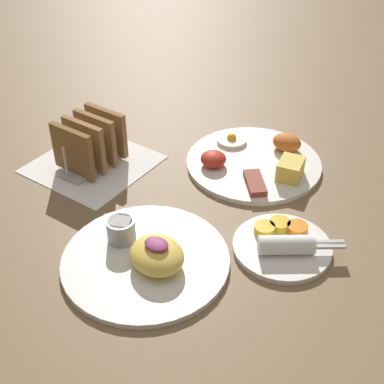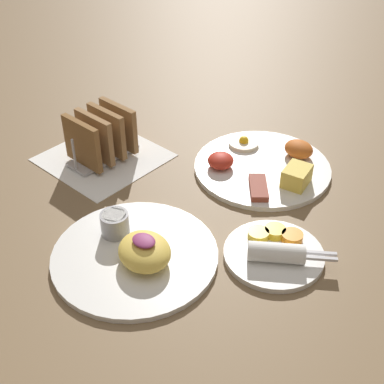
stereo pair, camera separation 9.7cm
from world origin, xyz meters
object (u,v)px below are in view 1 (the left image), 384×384
Objects in this scene: plate_breakfast at (256,161)px; plate_foreground at (146,256)px; plate_condiments at (284,243)px; toast_rack at (90,143)px.

plate_foreground is (-0.01, -0.35, 0.00)m from plate_breakfast.
plate_foreground is at bearing -91.09° from plate_breakfast.
plate_breakfast is 1.00× the size of plate_foreground.
plate_condiments is at bearing 43.22° from plate_foreground.
plate_foreground is (-0.17, -0.16, 0.00)m from plate_condiments.
plate_breakfast is 0.35m from plate_foreground.
plate_breakfast is 0.25m from plate_condiments.
toast_rack is at bearing 179.41° from plate_condiments.
plate_breakfast reaches higher than plate_condiments.
toast_rack is (-0.27, -0.19, 0.04)m from plate_breakfast.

